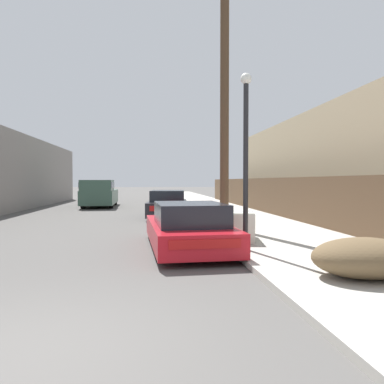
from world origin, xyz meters
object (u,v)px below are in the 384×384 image
at_px(parked_sports_car_red, 188,228).
at_px(pickup_truck, 99,193).
at_px(discarded_fridge, 240,225).
at_px(utility_pole, 225,91).
at_px(street_lamp, 246,146).
at_px(car_parked_mid, 168,205).
at_px(brush_pile, 365,258).

xyz_separation_m(parked_sports_car_red, pickup_truck, (-4.35, 16.18, 0.36)).
bearing_deg(discarded_fridge, utility_pole, 96.88).
height_order(parked_sports_car_red, utility_pole, utility_pole).
height_order(utility_pole, street_lamp, utility_pole).
relative_size(car_parked_mid, pickup_truck, 0.78).
bearing_deg(street_lamp, brush_pile, -63.73).
relative_size(parked_sports_car_red, utility_pole, 0.51).
relative_size(car_parked_mid, brush_pile, 2.39).
bearing_deg(discarded_fridge, pickup_truck, 119.54).
bearing_deg(pickup_truck, discarded_fridge, 109.78).
distance_m(discarded_fridge, car_parked_mid, 7.96).
bearing_deg(pickup_truck, parked_sports_car_red, 103.98).
bearing_deg(street_lamp, car_parked_mid, 98.56).
height_order(parked_sports_car_red, pickup_truck, pickup_truck).
xyz_separation_m(car_parked_mid, brush_pile, (2.75, -12.05, -0.16)).
distance_m(pickup_truck, street_lamp, 17.96).
height_order(parked_sports_car_red, street_lamp, street_lamp).
bearing_deg(discarded_fridge, parked_sports_car_red, -145.63).
height_order(car_parked_mid, brush_pile, car_parked_mid).
distance_m(utility_pole, street_lamp, 4.79).
relative_size(parked_sports_car_red, brush_pile, 2.59).
bearing_deg(street_lamp, utility_pole, 85.52).
distance_m(car_parked_mid, brush_pile, 12.36).
xyz_separation_m(utility_pole, brush_pile, (1.02, -6.93, -4.39)).
height_order(car_parked_mid, street_lamp, street_lamp).
bearing_deg(car_parked_mid, discarded_fridge, -73.25).
distance_m(discarded_fridge, street_lamp, 2.56).
relative_size(street_lamp, brush_pile, 2.29).
xyz_separation_m(parked_sports_car_red, car_parked_mid, (-0.11, 8.52, 0.06)).
distance_m(discarded_fridge, parked_sports_car_red, 1.70).
distance_m(parked_sports_car_red, pickup_truck, 16.76).
xyz_separation_m(discarded_fridge, utility_pole, (0.08, 2.68, 4.33)).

